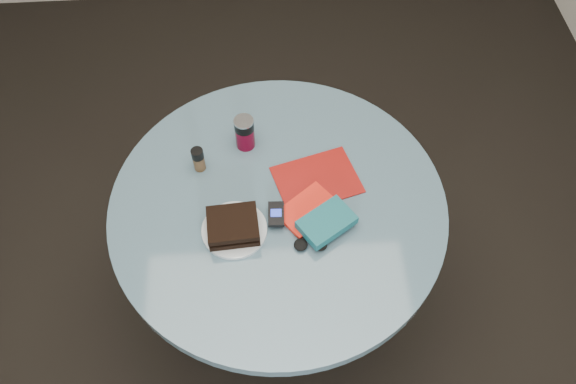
{
  "coord_description": "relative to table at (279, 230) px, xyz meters",
  "views": [
    {
      "loc": [
        -0.03,
        -0.9,
        2.14
      ],
      "look_at": [
        0.03,
        0.0,
        0.8
      ],
      "focal_mm": 35.0,
      "sensor_mm": 36.0,
      "label": 1
    }
  ],
  "objects": [
    {
      "name": "ground",
      "position": [
        0.0,
        0.0,
        -0.59
      ],
      "size": [
        4.0,
        4.0,
        0.0
      ],
      "primitive_type": "plane",
      "color": "black",
      "rests_on": "ground"
    },
    {
      "name": "sandwich",
      "position": [
        -0.13,
        -0.1,
        0.2
      ],
      "size": [
        0.15,
        0.13,
        0.05
      ],
      "color": "black",
      "rests_on": "plate"
    },
    {
      "name": "plate",
      "position": [
        -0.13,
        -0.09,
        0.17
      ],
      "size": [
        0.21,
        0.21,
        0.01
      ],
      "primitive_type": "cylinder",
      "rotation": [
        0.0,
        0.0,
        -0.12
      ],
      "color": "silver",
      "rests_on": "table"
    },
    {
      "name": "soda_can",
      "position": [
        -0.09,
        0.22,
        0.22
      ],
      "size": [
        0.06,
        0.06,
        0.11
      ],
      "color": "#5E041C",
      "rests_on": "table"
    },
    {
      "name": "magazine",
      "position": [
        0.12,
        0.07,
        0.17
      ],
      "size": [
        0.29,
        0.24,
        0.0
      ],
      "primitive_type": "cube",
      "rotation": [
        0.0,
        0.0,
        0.28
      ],
      "color": "maroon",
      "rests_on": "table"
    },
    {
      "name": "table",
      "position": [
        0.0,
        0.0,
        0.0
      ],
      "size": [
        1.0,
        1.0,
        0.75
      ],
      "color": "black",
      "rests_on": "ground"
    },
    {
      "name": "headphones",
      "position": [
        0.08,
        -0.16,
        0.17
      ],
      "size": [
        0.1,
        0.05,
        0.02
      ],
      "color": "black",
      "rests_on": "table"
    },
    {
      "name": "pepper_grinder",
      "position": [
        -0.23,
        0.14,
        0.21
      ],
      "size": [
        0.04,
        0.04,
        0.09
      ],
      "color": "#4F3821",
      "rests_on": "table"
    },
    {
      "name": "red_book",
      "position": [
        0.09,
        -0.04,
        0.17
      ],
      "size": [
        0.2,
        0.19,
        0.01
      ],
      "primitive_type": "cube",
      "rotation": [
        0.0,
        0.0,
        0.66
      ],
      "color": "red",
      "rests_on": "magazine"
    },
    {
      "name": "novel",
      "position": [
        0.13,
        -0.1,
        0.2
      ],
      "size": [
        0.18,
        0.17,
        0.03
      ],
      "primitive_type": "cube",
      "rotation": [
        0.0,
        0.0,
        0.58
      ],
      "color": "#124F59",
      "rests_on": "red_book"
    },
    {
      "name": "mp3_player",
      "position": [
        -0.01,
        -0.06,
        0.19
      ],
      "size": [
        0.05,
        0.08,
        0.01
      ],
      "color": "black",
      "rests_on": "red_book"
    }
  ]
}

